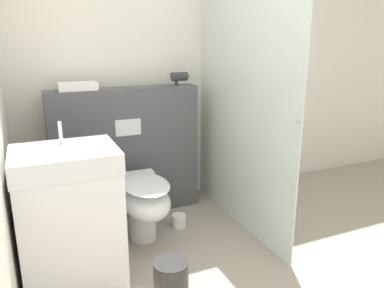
{
  "coord_description": "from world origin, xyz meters",
  "views": [
    {
      "loc": [
        -1.19,
        -1.53,
        1.56
      ],
      "look_at": [
        -0.04,
        1.09,
        0.75
      ],
      "focal_mm": 35.0,
      "sensor_mm": 36.0,
      "label": 1
    }
  ],
  "objects_px": {
    "sink_vanity": "(70,218)",
    "hair_drier": "(180,77)",
    "waste_bin": "(171,279)",
    "toilet": "(144,202)"
  },
  "relations": [
    {
      "from": "sink_vanity",
      "to": "hair_drier",
      "type": "height_order",
      "value": "hair_drier"
    },
    {
      "from": "hair_drier",
      "to": "waste_bin",
      "type": "relative_size",
      "value": 0.73
    },
    {
      "from": "toilet",
      "to": "sink_vanity",
      "type": "bearing_deg",
      "value": -152.66
    },
    {
      "from": "sink_vanity",
      "to": "waste_bin",
      "type": "distance_m",
      "value": 0.74
    },
    {
      "from": "toilet",
      "to": "waste_bin",
      "type": "distance_m",
      "value": 0.73
    },
    {
      "from": "toilet",
      "to": "sink_vanity",
      "type": "distance_m",
      "value": 0.65
    },
    {
      "from": "toilet",
      "to": "sink_vanity",
      "type": "relative_size",
      "value": 0.61
    },
    {
      "from": "sink_vanity",
      "to": "hair_drier",
      "type": "xyz_separation_m",
      "value": [
        1.11,
        0.85,
        0.77
      ]
    },
    {
      "from": "sink_vanity",
      "to": "hair_drier",
      "type": "relative_size",
      "value": 6.09
    },
    {
      "from": "sink_vanity",
      "to": "waste_bin",
      "type": "xyz_separation_m",
      "value": [
        0.53,
        -0.4,
        -0.34
      ]
    }
  ]
}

